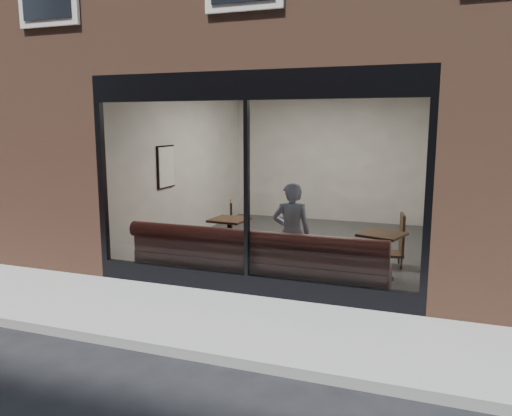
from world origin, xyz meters
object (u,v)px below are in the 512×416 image
(person, at_px, (291,233))
(cafe_table_right, at_px, (382,234))
(cafe_table_left, at_px, (229,220))
(cafe_chair_right, at_px, (390,254))
(cafe_chair_left, at_px, (222,236))
(banquette, at_px, (256,272))

(person, xyz_separation_m, cafe_table_right, (1.31, 0.67, -0.06))
(cafe_table_left, relative_size, cafe_table_right, 1.00)
(cafe_table_right, height_order, cafe_chair_right, cafe_table_right)
(cafe_table_right, xyz_separation_m, cafe_chair_left, (-3.22, 0.98, -0.50))
(banquette, distance_m, cafe_chair_right, 2.54)
(banquette, bearing_deg, cafe_table_left, 127.45)
(person, relative_size, cafe_chair_left, 3.39)
(cafe_table_right, bearing_deg, cafe_table_left, 173.90)
(cafe_chair_left, distance_m, cafe_chair_right, 3.30)
(banquette, bearing_deg, cafe_chair_left, 126.19)
(banquette, height_order, cafe_chair_left, banquette)
(person, bearing_deg, cafe_table_right, -170.16)
(cafe_chair_right, bearing_deg, cafe_table_right, 73.69)
(cafe_chair_right, bearing_deg, cafe_chair_left, -14.69)
(cafe_chair_left, bearing_deg, cafe_chair_right, 152.36)
(cafe_table_left, bearing_deg, cafe_chair_right, 9.19)
(cafe_table_left, height_order, cafe_table_right, same)
(person, distance_m, cafe_table_right, 1.47)
(cafe_table_left, bearing_deg, cafe_chair_left, 123.69)
(person, distance_m, cafe_chair_right, 2.07)
(person, relative_size, cafe_chair_right, 3.66)
(cafe_chair_left, height_order, cafe_chair_right, cafe_chair_left)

